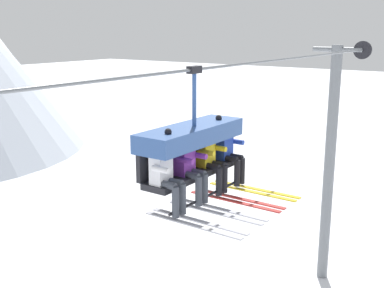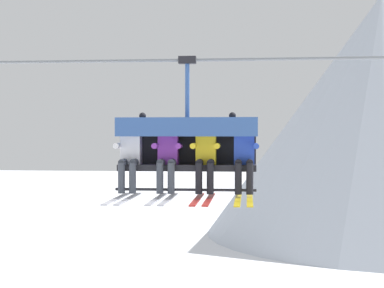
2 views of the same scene
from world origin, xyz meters
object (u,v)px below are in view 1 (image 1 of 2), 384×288
object	(u,v)px
lift_tower_far	(330,161)
chairlift_chair	(191,143)
skier_white	(167,174)
skier_purple	(191,166)
skier_yellow	(211,158)
skier_blue	(229,150)

from	to	relation	value
lift_tower_far	chairlift_chair	distance (m)	9.52
skier_white	skier_purple	xyz separation A→B (m)	(0.60, -0.01, -0.02)
skier_white	skier_yellow	distance (m)	1.21
skier_purple	skier_blue	bearing A→B (deg)	0.32
skier_white	skier_blue	xyz separation A→B (m)	(1.82, 0.00, 0.00)
skier_white	skier_purple	bearing A→B (deg)	-0.65
lift_tower_far	skier_white	xyz separation A→B (m)	(-10.07, -0.92, 2.21)
skier_yellow	chairlift_chair	bearing A→B (deg)	143.93
skier_yellow	skier_blue	world-z (taller)	skier_blue
lift_tower_far	skier_purple	xyz separation A→B (m)	(-9.47, -0.93, 2.19)
skier_blue	lift_tower_far	bearing A→B (deg)	6.38
skier_purple	skier_yellow	world-z (taller)	same
skier_white	skier_blue	world-z (taller)	same
lift_tower_far	skier_blue	world-z (taller)	lift_tower_far
skier_white	skier_purple	size ratio (longest dim) A/B	1.00
lift_tower_far	skier_white	bearing A→B (deg)	-174.76
chairlift_chair	skier_blue	bearing A→B (deg)	-13.29
skier_white	skier_blue	distance (m)	1.82
lift_tower_far	chairlift_chair	bearing A→B (deg)	-175.58
chairlift_chair	skier_yellow	distance (m)	0.47
lift_tower_far	skier_white	distance (m)	10.35
skier_purple	skier_blue	distance (m)	1.21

